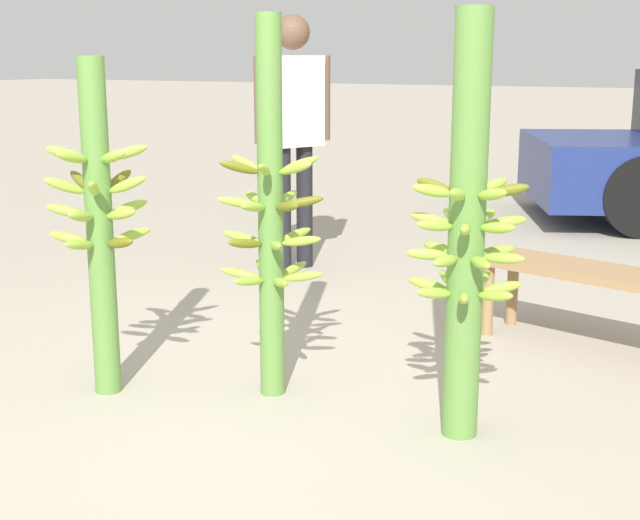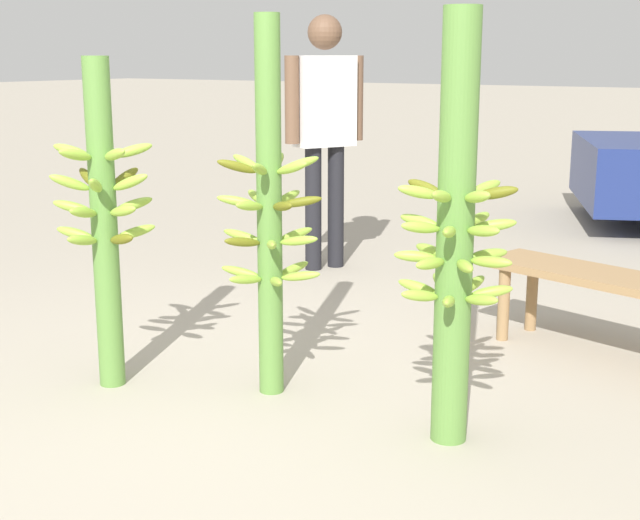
# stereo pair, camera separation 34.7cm
# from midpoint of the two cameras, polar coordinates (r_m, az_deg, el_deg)

# --- Properties ---
(ground_plane) EXTENTS (80.00, 80.00, 0.00)m
(ground_plane) POSITION_cam_midpoint_polar(r_m,az_deg,el_deg) (3.55, -3.24, -10.89)
(ground_plane) COLOR #A89E8C
(banana_stalk_left) EXTENTS (0.45, 0.45, 1.43)m
(banana_stalk_left) POSITION_cam_midpoint_polar(r_m,az_deg,el_deg) (3.89, -11.21, 2.64)
(banana_stalk_left) COLOR #5B8C3D
(banana_stalk_left) RESTS_ON ground_plane
(banana_stalk_center) EXTENTS (0.45, 0.45, 1.60)m
(banana_stalk_center) POSITION_cam_midpoint_polar(r_m,az_deg,el_deg) (3.72, -0.60, 3.00)
(banana_stalk_center) COLOR #5B8C3D
(banana_stalk_center) RESTS_ON ground_plane
(banana_stalk_right) EXTENTS (0.45, 0.45, 1.60)m
(banana_stalk_right) POSITION_cam_midpoint_polar(r_m,az_deg,el_deg) (3.30, 11.64, 1.53)
(banana_stalk_right) COLOR #5B8C3D
(banana_stalk_right) RESTS_ON ground_plane
(vendor_person) EXTENTS (0.35, 0.57, 1.70)m
(vendor_person) POSITION_cam_midpoint_polar(r_m,az_deg,el_deg) (6.01, 1.98, 9.05)
(vendor_person) COLOR black
(vendor_person) RESTS_ON ground_plane
(market_bench) EXTENTS (1.47, 0.69, 0.42)m
(market_bench) POSITION_cam_midpoint_polar(r_m,az_deg,el_deg) (4.49, 20.98, -1.86)
(market_bench) COLOR #99754C
(market_bench) RESTS_ON ground_plane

